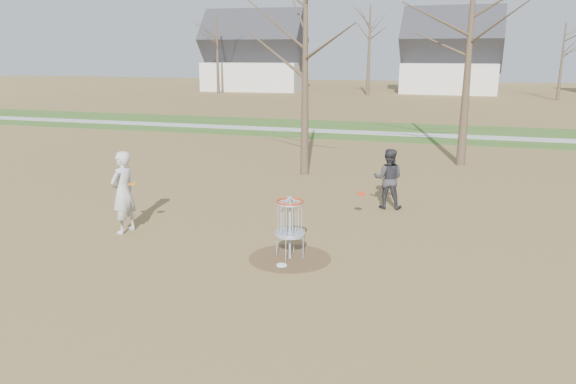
# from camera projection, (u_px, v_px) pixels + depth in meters

# --- Properties ---
(ground) EXTENTS (160.00, 160.00, 0.00)m
(ground) POSITION_uv_depth(u_px,v_px,m) (290.00, 258.00, 12.24)
(ground) COLOR brown
(ground) RESTS_ON ground
(green_band) EXTENTS (160.00, 8.00, 0.01)m
(green_band) POSITION_uv_depth(u_px,v_px,m) (397.00, 132.00, 31.73)
(green_band) COLOR #2D5119
(green_band) RESTS_ON ground
(footpath) EXTENTS (160.00, 1.50, 0.01)m
(footpath) POSITION_uv_depth(u_px,v_px,m) (395.00, 134.00, 30.80)
(footpath) COLOR #9E9E99
(footpath) RESTS_ON green_band
(dirt_circle) EXTENTS (1.80, 1.80, 0.01)m
(dirt_circle) POSITION_uv_depth(u_px,v_px,m) (290.00, 258.00, 12.24)
(dirt_circle) COLOR #47331E
(dirt_circle) RESTS_ON ground
(player_standing) EXTENTS (0.60, 0.81, 2.05)m
(player_standing) POSITION_uv_depth(u_px,v_px,m) (123.00, 192.00, 13.79)
(player_standing) COLOR #B4B4B4
(player_standing) RESTS_ON ground
(player_throwing) EXTENTS (0.87, 0.69, 1.73)m
(player_throwing) POSITION_uv_depth(u_px,v_px,m) (388.00, 179.00, 16.00)
(player_throwing) COLOR #2E2D32
(player_throwing) RESTS_ON ground
(disc_grounded) EXTENTS (0.22, 0.22, 0.02)m
(disc_grounded) POSITION_uv_depth(u_px,v_px,m) (282.00, 265.00, 11.80)
(disc_grounded) COLOR white
(disc_grounded) RESTS_ON dirt_circle
(discs_in_play) EXTENTS (5.30, 3.01, 0.60)m
(discs_in_play) POSITION_uv_depth(u_px,v_px,m) (258.00, 189.00, 14.15)
(discs_in_play) COLOR red
(discs_in_play) RESTS_ON ground
(disc_golf_basket) EXTENTS (0.64, 0.64, 1.35)m
(disc_golf_basket) POSITION_uv_depth(u_px,v_px,m) (290.00, 218.00, 12.02)
(disc_golf_basket) COLOR #9EA3AD
(disc_golf_basket) RESTS_ON ground
(bare_trees) EXTENTS (52.62, 44.98, 9.00)m
(bare_trees) POSITION_uv_depth(u_px,v_px,m) (444.00, 39.00, 43.65)
(bare_trees) COLOR #382B1E
(bare_trees) RESTS_ON ground
(houses_row) EXTENTS (56.51, 10.01, 7.26)m
(houses_row) POSITION_uv_depth(u_px,v_px,m) (473.00, 60.00, 58.94)
(houses_row) COLOR silver
(houses_row) RESTS_ON ground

